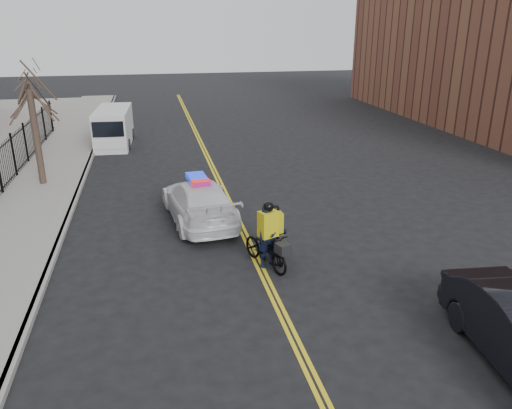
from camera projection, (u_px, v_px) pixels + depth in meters
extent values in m
plane|color=black|center=(264.00, 276.00, 14.10)|extent=(120.00, 120.00, 0.00)
cube|color=yellow|center=(221.00, 189.00, 21.42)|extent=(0.10, 60.00, 0.01)
cube|color=yellow|center=(225.00, 189.00, 21.45)|extent=(0.10, 60.00, 0.01)
cube|color=gray|center=(37.00, 199.00, 19.95)|extent=(3.00, 60.00, 0.15)
cube|color=gray|center=(76.00, 197.00, 20.24)|extent=(0.20, 60.00, 0.15)
cylinder|color=#3C2D23|center=(36.00, 138.00, 21.05)|extent=(0.28, 0.28, 4.00)
imported|color=white|center=(199.00, 201.00, 17.79)|extent=(2.66, 5.32, 1.48)
cube|color=#0C26CC|center=(198.00, 179.00, 17.50)|extent=(0.77, 1.42, 0.16)
cube|color=silver|center=(114.00, 127.00, 28.84)|extent=(2.07, 4.97, 2.08)
cube|color=silver|center=(110.00, 138.00, 26.93)|extent=(1.80, 0.82, 1.08)
cube|color=black|center=(108.00, 129.00, 26.41)|extent=(1.63, 0.18, 0.81)
cylinder|color=black|center=(96.00, 145.00, 27.62)|extent=(0.26, 0.64, 0.63)
cylinder|color=black|center=(128.00, 144.00, 27.87)|extent=(0.26, 0.64, 0.63)
cylinder|color=black|center=(103.00, 134.00, 30.30)|extent=(0.26, 0.64, 0.63)
cylinder|color=black|center=(132.00, 134.00, 30.55)|extent=(0.26, 0.64, 0.63)
imported|color=black|center=(268.00, 249.00, 14.51)|extent=(1.42, 2.16, 1.07)
imported|color=black|center=(268.00, 237.00, 14.38)|extent=(0.79, 0.66, 1.84)
cube|color=gold|center=(268.00, 224.00, 14.24)|extent=(0.62, 0.53, 0.77)
sphere|color=black|center=(268.00, 207.00, 14.06)|extent=(0.31, 0.31, 0.31)
cube|color=black|center=(283.00, 248.00, 13.85)|extent=(0.45, 0.48, 0.29)
imported|color=black|center=(274.00, 243.00, 14.94)|extent=(0.62, 1.76, 1.04)
imported|color=black|center=(275.00, 234.00, 14.84)|extent=(0.82, 0.67, 1.60)
cube|color=gold|center=(275.00, 224.00, 14.72)|extent=(0.48, 0.35, 0.67)
sphere|color=black|center=(275.00, 209.00, 14.56)|extent=(0.27, 0.27, 0.27)
cube|color=black|center=(281.00, 245.00, 14.31)|extent=(0.32, 0.35, 0.25)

